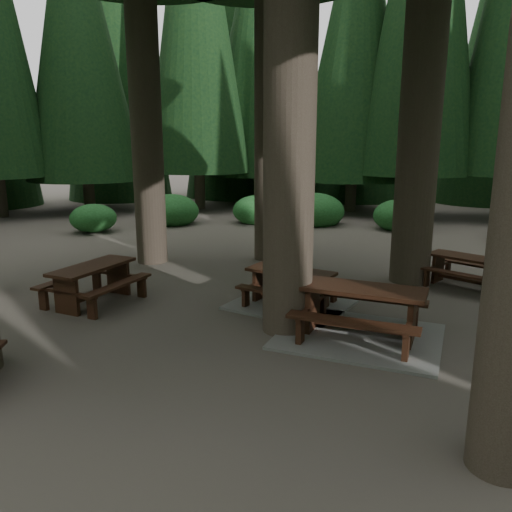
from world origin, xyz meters
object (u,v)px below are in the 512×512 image
at_px(picnic_table_a, 360,320).
at_px(picnic_table_d, 467,267).
at_px(picnic_table_b, 93,278).
at_px(picnic_table_c, 290,294).

bearing_deg(picnic_table_a, picnic_table_d, 67.76).
bearing_deg(picnic_table_b, picnic_table_c, -67.75).
bearing_deg(picnic_table_b, picnic_table_a, -85.21).
distance_m(picnic_table_b, picnic_table_c, 3.92).
distance_m(picnic_table_b, picnic_table_d, 7.98).
relative_size(picnic_table_a, picnic_table_c, 1.07).
distance_m(picnic_table_a, picnic_table_c, 1.93).
distance_m(picnic_table_a, picnic_table_d, 4.18).
height_order(picnic_table_a, picnic_table_d, picnic_table_a).
height_order(picnic_table_b, picnic_table_c, picnic_table_b).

